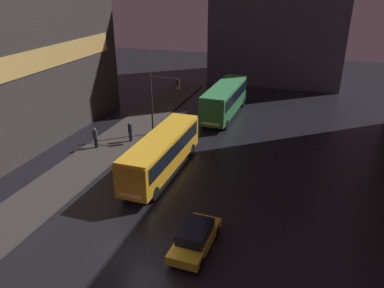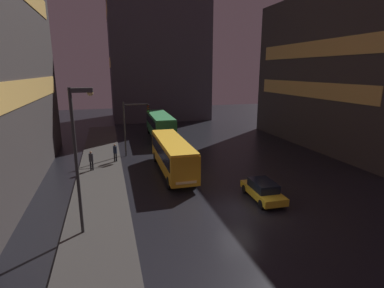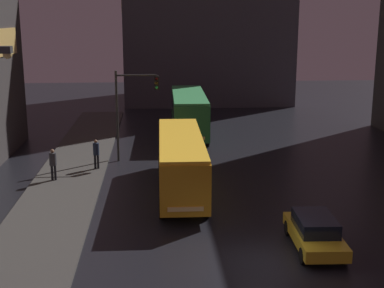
# 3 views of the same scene
# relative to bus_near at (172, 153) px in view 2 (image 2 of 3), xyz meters

# --- Properties ---
(ground_plane) EXTENTS (120.00, 120.00, 0.00)m
(ground_plane) POSITION_rel_bus_near_xyz_m (2.55, -8.89, -1.91)
(ground_plane) COLOR black
(sidewalk_left) EXTENTS (4.00, 48.00, 0.15)m
(sidewalk_left) POSITION_rel_bus_near_xyz_m (-6.45, 1.11, -1.84)
(sidewalk_left) COLOR #3D3A38
(sidewalk_left) RESTS_ON ground
(building_right_block) EXTENTS (10.07, 24.14, 18.12)m
(building_right_block) POSITION_rel_bus_near_xyz_m (22.66, 5.19, 7.15)
(building_right_block) COLOR #383333
(building_right_block) RESTS_ON ground
(building_far_backdrop) EXTENTS (18.07, 12.00, 29.36)m
(building_far_backdrop) POSITION_rel_bus_near_xyz_m (4.57, 33.47, 12.77)
(building_far_backdrop) COLOR #423D47
(building_far_backdrop) RESTS_ON ground
(bus_near) EXTENTS (2.50, 10.51, 3.10)m
(bus_near) POSITION_rel_bus_near_xyz_m (0.00, 0.00, 0.00)
(bus_near) COLOR orange
(bus_near) RESTS_ON ground
(bus_far) EXTENTS (2.82, 10.71, 3.39)m
(bus_far) POSITION_rel_bus_near_xyz_m (1.39, 14.37, 0.18)
(bus_far) COLOR #236B38
(bus_far) RESTS_ON ground
(car_taxi) EXTENTS (1.93, 4.30, 1.40)m
(car_taxi) POSITION_rel_bus_near_xyz_m (5.10, -7.64, -1.19)
(car_taxi) COLOR gold
(car_taxi) RESTS_ON ground
(pedestrian_near) EXTENTS (0.54, 0.54, 1.83)m
(pedestrian_near) POSITION_rel_bus_near_xyz_m (-7.22, 2.29, -0.65)
(pedestrian_near) COLOR black
(pedestrian_near) RESTS_ON sidewalk_left
(pedestrian_mid) EXTENTS (0.45, 0.45, 1.84)m
(pedestrian_mid) POSITION_rel_bus_near_xyz_m (-4.99, 4.52, -0.67)
(pedestrian_mid) COLOR black
(pedestrian_mid) RESTS_ON sidewalk_left
(traffic_light_main) EXTENTS (2.83, 0.35, 5.97)m
(traffic_light_main) POSITION_rel_bus_near_xyz_m (-2.83, 6.81, 2.10)
(traffic_light_main) COLOR #2D2D2D
(traffic_light_main) RESTS_ON ground
(street_lamp_sidewalk) EXTENTS (1.25, 0.36, 8.23)m
(street_lamp_sidewalk) POSITION_rel_bus_near_xyz_m (-7.06, -9.18, 3.62)
(street_lamp_sidewalk) COLOR #2D2D2D
(street_lamp_sidewalk) RESTS_ON sidewalk_left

